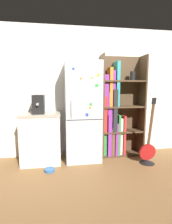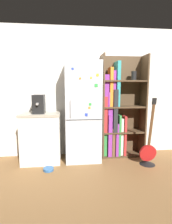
{
  "view_description": "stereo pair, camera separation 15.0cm",
  "coord_description": "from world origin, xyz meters",
  "px_view_note": "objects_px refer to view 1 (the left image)",
  "views": [
    {
      "loc": [
        -0.45,
        -3.12,
        1.41
      ],
      "look_at": [
        0.06,
        0.15,
        0.94
      ],
      "focal_mm": 28.0,
      "sensor_mm": 36.0,
      "label": 1
    },
    {
      "loc": [
        -0.3,
        -3.14,
        1.41
      ],
      "look_at": [
        0.06,
        0.15,
        0.94
      ],
      "focal_mm": 28.0,
      "sensor_mm": 36.0,
      "label": 2
    }
  ],
  "objects_px": {
    "bookshelf": "(116,113)",
    "guitar": "(147,154)",
    "refrigerator": "(83,112)",
    "pet_bowl": "(49,170)",
    "espresso_machine": "(39,104)"
  },
  "relations": [
    {
      "from": "refrigerator",
      "to": "guitar",
      "type": "bearing_deg",
      "value": -18.93
    },
    {
      "from": "guitar",
      "to": "bookshelf",
      "type": "bearing_deg",
      "value": 131.0
    },
    {
      "from": "bookshelf",
      "to": "guitar",
      "type": "bearing_deg",
      "value": -49.0
    },
    {
      "from": "bookshelf",
      "to": "pet_bowl",
      "type": "relative_size",
      "value": 11.33
    },
    {
      "from": "bookshelf",
      "to": "guitar",
      "type": "height_order",
      "value": "bookshelf"
    },
    {
      "from": "guitar",
      "to": "pet_bowl",
      "type": "bearing_deg",
      "value": -178.76
    },
    {
      "from": "refrigerator",
      "to": "pet_bowl",
      "type": "xyz_separation_m",
      "value": [
        -0.63,
        -0.44,
        -0.91
      ]
    },
    {
      "from": "refrigerator",
      "to": "espresso_machine",
      "type": "bearing_deg",
      "value": -177.57
    },
    {
      "from": "pet_bowl",
      "to": "bookshelf",
      "type": "bearing_deg",
      "value": 22.95
    },
    {
      "from": "bookshelf",
      "to": "pet_bowl",
      "type": "distance_m",
      "value": 1.68
    },
    {
      "from": "espresso_machine",
      "to": "guitar",
      "type": "bearing_deg",
      "value": -10.49
    },
    {
      "from": "refrigerator",
      "to": "guitar",
      "type": "height_order",
      "value": "refrigerator"
    },
    {
      "from": "bookshelf",
      "to": "pet_bowl",
      "type": "bearing_deg",
      "value": -157.05
    },
    {
      "from": "bookshelf",
      "to": "guitar",
      "type": "relative_size",
      "value": 1.65
    },
    {
      "from": "refrigerator",
      "to": "bookshelf",
      "type": "distance_m",
      "value": 0.72
    }
  ]
}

